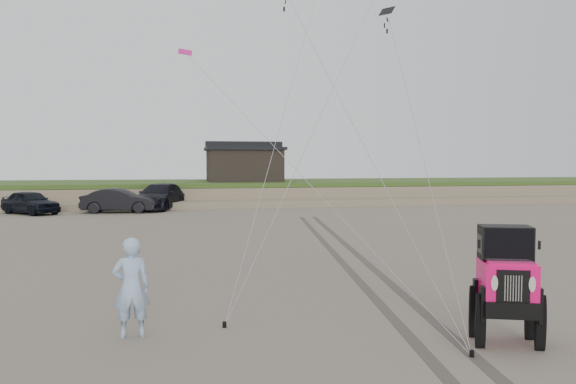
{
  "coord_description": "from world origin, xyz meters",
  "views": [
    {
      "loc": [
        -3.94,
        -10.07,
        3.3
      ],
      "look_at": [
        -1.24,
        3.0,
        2.6
      ],
      "focal_mm": 35.0,
      "sensor_mm": 36.0,
      "label": 1
    }
  ],
  "objects_px": {
    "cabin": "(244,163)",
    "jeep": "(506,297)",
    "truck_b": "(119,201)",
    "man": "(131,287)",
    "truck_a": "(30,202)",
    "truck_c": "(160,196)"
  },
  "relations": [
    {
      "from": "cabin",
      "to": "jeep",
      "type": "relative_size",
      "value": 1.39
    },
    {
      "from": "truck_b",
      "to": "man",
      "type": "distance_m",
      "value": 27.72
    },
    {
      "from": "jeep",
      "to": "truck_b",
      "type": "bearing_deg",
      "value": 127.22
    },
    {
      "from": "cabin",
      "to": "jeep",
      "type": "bearing_deg",
      "value": -90.05
    },
    {
      "from": "truck_a",
      "to": "truck_b",
      "type": "relative_size",
      "value": 0.93
    },
    {
      "from": "truck_a",
      "to": "jeep",
      "type": "height_order",
      "value": "jeep"
    },
    {
      "from": "truck_a",
      "to": "jeep",
      "type": "relative_size",
      "value": 0.97
    },
    {
      "from": "cabin",
      "to": "truck_b",
      "type": "bearing_deg",
      "value": -137.35
    },
    {
      "from": "cabin",
      "to": "man",
      "type": "distance_m",
      "value": 36.92
    },
    {
      "from": "truck_a",
      "to": "jeep",
      "type": "xyz_separation_m",
      "value": [
        14.84,
        -29.46,
        0.1
      ]
    },
    {
      "from": "truck_b",
      "to": "man",
      "type": "height_order",
      "value": "man"
    },
    {
      "from": "cabin",
      "to": "jeep",
      "type": "xyz_separation_m",
      "value": [
        -0.03,
        -38.04,
        -2.38
      ]
    },
    {
      "from": "truck_c",
      "to": "truck_a",
      "type": "bearing_deg",
      "value": -144.78
    },
    {
      "from": "truck_c",
      "to": "jeep",
      "type": "distance_m",
      "value": 32.38
    },
    {
      "from": "truck_a",
      "to": "truck_b",
      "type": "height_order",
      "value": "truck_b"
    },
    {
      "from": "cabin",
      "to": "jeep",
      "type": "distance_m",
      "value": 38.12
    },
    {
      "from": "cabin",
      "to": "man",
      "type": "relative_size",
      "value": 3.37
    },
    {
      "from": "cabin",
      "to": "truck_a",
      "type": "xyz_separation_m",
      "value": [
        -14.88,
        -8.59,
        -2.48
      ]
    },
    {
      "from": "truck_c",
      "to": "truck_b",
      "type": "bearing_deg",
      "value": -118.57
    },
    {
      "from": "cabin",
      "to": "truck_c",
      "type": "xyz_separation_m",
      "value": [
        -6.83,
        -6.38,
        -2.34
      ]
    },
    {
      "from": "truck_c",
      "to": "man",
      "type": "bearing_deg",
      "value": -69.9
    },
    {
      "from": "man",
      "to": "truck_c",
      "type": "bearing_deg",
      "value": -94.8
    }
  ]
}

